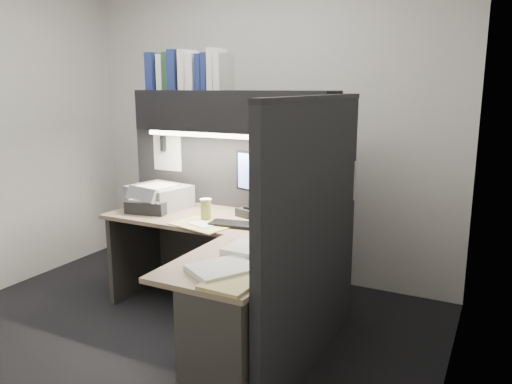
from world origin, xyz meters
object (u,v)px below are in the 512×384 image
at_px(keyboard, 242,225).
at_px(printer, 159,196).
at_px(notebook_stack, 151,206).
at_px(desk, 217,290).
at_px(monitor, 259,192).
at_px(telephone, 296,214).
at_px(overhead_shelf, 233,111).
at_px(coffee_cup, 206,210).

xyz_separation_m(keyboard, printer, (-0.86, 0.20, 0.08)).
xyz_separation_m(printer, notebook_stack, (0.03, -0.15, -0.04)).
distance_m(desk, notebook_stack, 1.07).
xyz_separation_m(monitor, printer, (-0.86, -0.07, -0.11)).
relative_size(desk, telephone, 7.30).
height_order(desk, telephone, telephone).
bearing_deg(printer, telephone, 17.02).
height_order(overhead_shelf, keyboard, overhead_shelf).
bearing_deg(keyboard, printer, 159.19).
height_order(overhead_shelf, coffee_cup, overhead_shelf).
height_order(keyboard, notebook_stack, notebook_stack).
xyz_separation_m(monitor, telephone, (0.27, 0.07, -0.15)).
bearing_deg(notebook_stack, coffee_cup, -1.99).
distance_m(overhead_shelf, printer, 0.93).
height_order(telephone, coffee_cup, coffee_cup).
bearing_deg(monitor, telephone, 31.35).
bearing_deg(coffee_cup, printer, 163.25).
bearing_deg(coffee_cup, telephone, 27.07).
bearing_deg(keyboard, notebook_stack, 168.62).
xyz_separation_m(telephone, printer, (-1.13, -0.13, 0.04)).
bearing_deg(telephone, desk, -117.14).
distance_m(desk, overhead_shelf, 1.33).
xyz_separation_m(overhead_shelf, printer, (-0.62, -0.12, -0.68)).
height_order(monitor, printer, monitor).
distance_m(desk, monitor, 0.85).
xyz_separation_m(desk, notebook_stack, (-0.89, 0.49, 0.33)).
xyz_separation_m(overhead_shelf, telephone, (0.51, 0.01, -0.72)).
distance_m(desk, telephone, 0.86).
bearing_deg(coffee_cup, keyboard, -6.33).
relative_size(monitor, printer, 1.11).
bearing_deg(printer, overhead_shelf, 21.08).
bearing_deg(desk, keyboard, 98.14).
xyz_separation_m(telephone, coffee_cup, (-0.58, -0.30, 0.03)).
bearing_deg(keyboard, coffee_cup, 165.92).
xyz_separation_m(overhead_shelf, keyboard, (0.24, -0.32, -0.76)).
relative_size(telephone, notebook_stack, 0.74).
relative_size(desk, monitor, 3.52).
distance_m(overhead_shelf, coffee_cup, 0.76).
xyz_separation_m(keyboard, telephone, (0.27, 0.33, 0.03)).
distance_m(desk, coffee_cup, 0.70).
bearing_deg(desk, printer, 145.48).
distance_m(desk, keyboard, 0.53).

